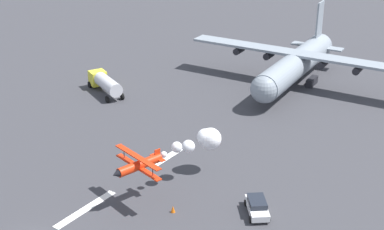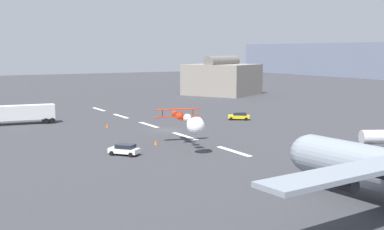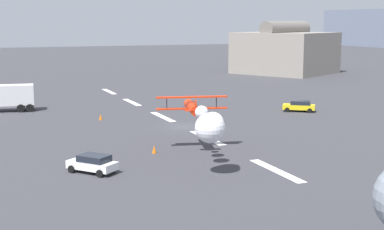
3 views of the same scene
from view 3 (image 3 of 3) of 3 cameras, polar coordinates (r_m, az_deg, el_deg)
ground_plane at (r=67.31m, az=-0.95°, el=-1.15°), size 440.00×440.00×0.00m
runway_stripe_0 at (r=101.70m, az=-8.42°, el=2.37°), size 8.00×0.90×0.01m
runway_stripe_1 at (r=87.75m, az=-6.13°, el=1.30°), size 8.00×0.90×0.01m
runway_stripe_2 at (r=74.04m, az=-3.00°, el=-0.18°), size 8.00×0.90×0.01m
runway_stripe_3 at (r=60.72m, az=1.54°, el=-2.33°), size 8.00×0.90×0.01m
runway_stripe_4 at (r=48.12m, az=8.56°, el=-5.59°), size 8.00×0.90×0.01m
stunt_biplane_red at (r=47.66m, az=1.39°, el=-0.58°), size 13.91×7.04×2.49m
followme_car_yellow at (r=47.48m, az=-10.04°, el=-4.84°), size 4.37×4.05×1.52m
airport_staff_sedan at (r=79.61m, az=10.84°, el=0.93°), size 4.03×4.61×1.52m
hangar_building at (r=138.05m, az=9.44°, el=6.38°), size 26.69×26.25×12.50m
traffic_cone_near at (r=72.52m, az=-9.26°, el=-0.20°), size 0.44×0.44×0.75m
traffic_cone_far at (r=53.75m, az=-3.86°, el=-3.50°), size 0.44×0.44×0.75m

